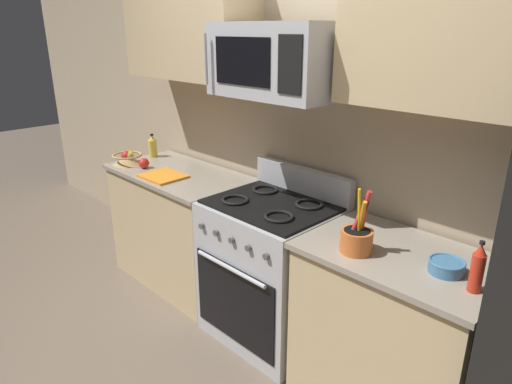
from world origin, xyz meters
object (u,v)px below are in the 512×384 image
at_px(prep_bowl, 447,266).
at_px(bottle_oil, 153,146).
at_px(bottle_hot_sauce, 477,269).
at_px(microwave, 277,60).
at_px(fruit_basket, 128,158).
at_px(utensil_crock, 357,238).
at_px(apple_loose, 144,163).
at_px(range_oven, 271,269).
at_px(cutting_board, 163,176).

bearing_deg(prep_bowl, bottle_oil, 177.09).
height_order(bottle_hot_sauce, prep_bowl, bottle_hot_sauce).
xyz_separation_m(microwave, fruit_basket, (-1.41, -0.19, -0.80)).
height_order(utensil_crock, fruit_basket, utensil_crock).
xyz_separation_m(apple_loose, bottle_hot_sauce, (2.46, 0.04, 0.06)).
relative_size(microwave, fruit_basket, 3.24).
xyz_separation_m(utensil_crock, bottle_hot_sauce, (0.54, 0.05, 0.03)).
bearing_deg(range_oven, bottle_oil, 176.09).
relative_size(utensil_crock, prep_bowl, 2.09).
bearing_deg(fruit_basket, apple_loose, 9.47).
bearing_deg(microwave, fruit_basket, -172.27).
relative_size(range_oven, prep_bowl, 6.97).
bearing_deg(apple_loose, microwave, 7.46).
bearing_deg(utensil_crock, cutting_board, -179.61).
relative_size(utensil_crock, apple_loose, 4.10).
xyz_separation_m(utensil_crock, prep_bowl, (0.39, 0.11, -0.04)).
bearing_deg(range_oven, fruit_basket, -173.38).
relative_size(bottle_hot_sauce, prep_bowl, 1.45).
xyz_separation_m(fruit_basket, apple_loose, (0.19, 0.03, -0.01)).
xyz_separation_m(microwave, apple_loose, (-1.23, -0.16, -0.81)).
xyz_separation_m(fruit_basket, bottle_oil, (-0.05, 0.26, 0.04)).
bearing_deg(utensil_crock, bottle_oil, 173.57).
bearing_deg(apple_loose, prep_bowl, 2.56).
xyz_separation_m(microwave, bottle_oil, (-1.46, 0.07, -0.76)).
distance_m(range_oven, bottle_oil, 1.56).
height_order(microwave, cutting_board, microwave).
relative_size(apple_loose, bottle_hot_sauce, 0.35).
distance_m(range_oven, apple_loose, 1.32).
bearing_deg(apple_loose, fruit_basket, -170.53).
height_order(utensil_crock, bottle_hot_sauce, utensil_crock).
relative_size(bottle_oil, bottle_hot_sauce, 0.85).
height_order(range_oven, bottle_hot_sauce, bottle_hot_sauce).
distance_m(cutting_board, prep_bowl, 2.02).
bearing_deg(apple_loose, bottle_hot_sauce, 0.88).
relative_size(utensil_crock, fruit_basket, 1.41).
xyz_separation_m(range_oven, fruit_basket, (-1.41, -0.16, 0.49)).
bearing_deg(bottle_oil, cutting_board, -25.71).
bearing_deg(cutting_board, microwave, 11.02).
bearing_deg(bottle_oil, fruit_basket, -78.85).
relative_size(utensil_crock, bottle_hot_sauce, 1.44).
height_order(apple_loose, prep_bowl, apple_loose).
height_order(range_oven, microwave, microwave).
bearing_deg(cutting_board, bottle_hot_sauce, 1.57).
relative_size(utensil_crock, bottle_oil, 1.69).
height_order(cutting_board, bottle_oil, bottle_oil).
distance_m(utensil_crock, fruit_basket, 2.11).
bearing_deg(cutting_board, fruit_basket, -178.87).
bearing_deg(cutting_board, utensil_crock, 0.39).
xyz_separation_m(range_oven, utensil_crock, (0.70, -0.14, 0.51)).
bearing_deg(utensil_crock, microwave, 166.18).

